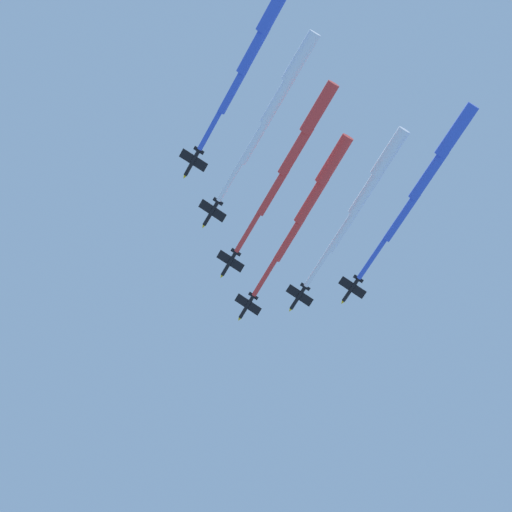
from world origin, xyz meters
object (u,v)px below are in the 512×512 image
at_px(jet_starboard_inner, 366,191).
at_px(jet_port_outer, 253,50).
at_px(jet_port_inner, 296,149).
at_px(jet_lead, 312,199).
at_px(jet_port_mid, 278,99).
at_px(jet_starboard_mid, 429,173).

relative_size(jet_starboard_inner, jet_port_outer, 1.06).
bearing_deg(jet_starboard_inner, jet_port_outer, 103.92).
xyz_separation_m(jet_port_inner, jet_port_outer, (-14.39, 25.68, 2.05)).
bearing_deg(jet_port_outer, jet_starboard_inner, -76.08).
bearing_deg(jet_lead, jet_port_inner, 125.51).
xyz_separation_m(jet_lead, jet_port_inner, (-9.22, 12.93, -2.01)).
bearing_deg(jet_port_mid, jet_port_outer, 116.14).
bearing_deg(jet_starboard_inner, jet_lead, 43.36).
bearing_deg(jet_starboard_inner, jet_starboard_mid, -145.96).
bearing_deg(jet_port_mid, jet_port_inner, -57.58).
bearing_deg(jet_starboard_inner, jet_port_mid, 98.99).
distance_m(jet_starboard_inner, jet_starboard_mid, 18.18).
bearing_deg(jet_lead, jet_starboard_inner, -136.64).
relative_size(jet_starboard_inner, jet_port_mid, 1.00).
xyz_separation_m(jet_starboard_mid, jet_port_outer, (2.74, 59.47, 3.03)).
distance_m(jet_starboard_inner, jet_port_outer, 50.86).
relative_size(jet_lead, jet_starboard_mid, 0.95).
relative_size(jet_lead, jet_port_inner, 0.99).
height_order(jet_starboard_inner, jet_starboard_mid, jet_starboard_inner).
xyz_separation_m(jet_starboard_inner, jet_port_outer, (-12.23, 49.36, 1.03)).
distance_m(jet_port_inner, jet_starboard_mid, 37.90).
height_order(jet_port_inner, jet_starboard_mid, jet_port_inner).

